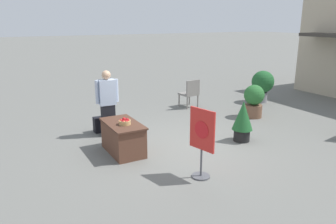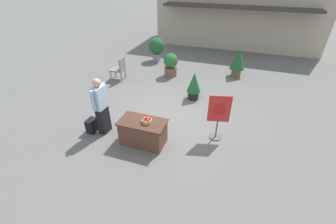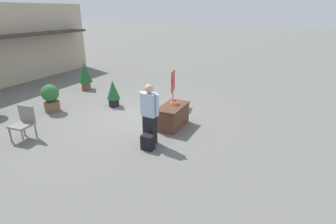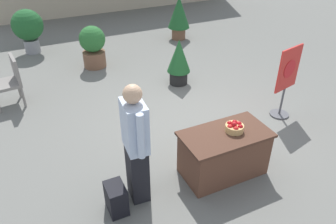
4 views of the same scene
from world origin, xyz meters
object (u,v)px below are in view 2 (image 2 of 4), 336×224
Objects in this scene: display_table at (143,132)px; poster_board at (218,116)px; person_visitor at (101,106)px; potted_plant_far_left at (194,85)px; patio_chair at (120,68)px; apple_basket at (147,120)px; potted_plant_far_right at (238,61)px; backpack at (92,125)px; potted_plant_near_left at (156,47)px; potted_plant_near_right at (171,64)px.

poster_board is (1.90, 0.87, 0.40)m from display_table.
person_visitor is 1.67× the size of potted_plant_far_left.
person_visitor is at bearing 105.41° from patio_chair.
poster_board is at bearing 24.66° from display_table.
apple_basket is 0.21× the size of potted_plant_far_right.
patio_chair reaches higher than backpack.
person_visitor is 1.47× the size of potted_plant_near_left.
apple_basket is at bearing -109.36° from potted_plant_far_right.
potted_plant_near_left is at bearing -109.19° from patio_chair.
display_table is 1.24× the size of potted_plant_near_right.
potted_plant_near_left reaches higher than patio_chair.
backpack is 3.83m from potted_plant_far_left.
potted_plant_far_right reaches higher than potted_plant_near_right.
backpack is 0.42× the size of patio_chair.
potted_plant_far_left reaches higher than potted_plant_near_right.
potted_plant_near_right is 2.29m from potted_plant_far_left.
person_visitor is 1.37× the size of potted_plant_far_right.
potted_plant_far_right is at bearing 56.06° from backpack.
display_table is at bearing -179.75° from apple_basket.
apple_basket is 1.97m from poster_board.
backpack is (-1.81, -0.03, -0.58)m from apple_basket.
potted_plant_near_right is at bearing 78.68° from backpack.
patio_chair is at bearing 169.60° from potted_plant_far_left.
potted_plant_near_right is at bearing 130.24° from potted_plant_far_left.
potted_plant_far_right is at bearing 70.64° from apple_basket.
potted_plant_far_right reaches higher than potted_plant_near_left.
potted_plant_far_right reaches higher than patio_chair.
potted_plant_far_left is at bearing 50.67° from backpack.
person_visitor reaches higher than potted_plant_far_right.
potted_plant_near_right reaches higher than apple_basket.
potted_plant_far_left is at bearing 78.31° from apple_basket.
backpack is 0.33× the size of potted_plant_far_right.
backpack is at bearing -156.14° from person_visitor.
poster_board is at bearing 17.82° from person_visitor.
apple_basket is 0.25× the size of potted_plant_far_left.
potted_plant_near_right is (0.94, 4.69, 0.34)m from backpack.
backpack is 0.40× the size of potted_plant_far_left.
potted_plant_near_right reaches higher than patio_chair.
backpack is 6.37m from potted_plant_near_left.
potted_plant_far_right reaches higher than display_table.
apple_basket is 0.26× the size of potted_plant_near_right.
patio_chair is 0.96× the size of potted_plant_near_right.
potted_plant_near_left is 1.14× the size of potted_plant_far_left.
potted_plant_near_right is (0.58, 4.56, -0.34)m from person_visitor.
patio_chair is at bearing -157.05° from potted_plant_far_right.
poster_board is 4.62m from potted_plant_near_right.
potted_plant_near_right is at bearing -158.61° from poster_board.
apple_basket reaches higher than backpack.
apple_basket is at bearing -77.12° from poster_board.
poster_board is 2.36m from potted_plant_far_left.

